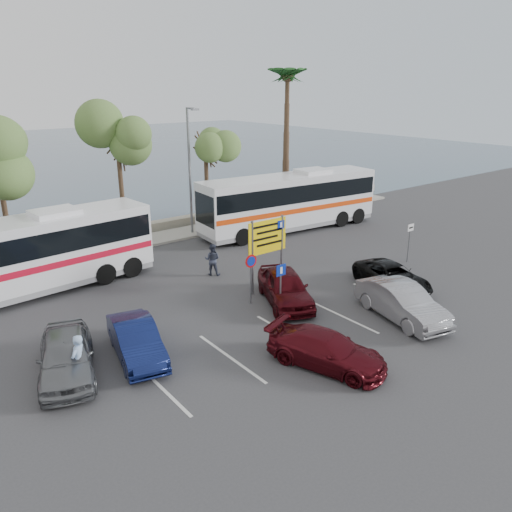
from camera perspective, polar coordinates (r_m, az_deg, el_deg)
ground at (r=21.59m, az=4.56°, el=-7.07°), size 120.00×120.00×0.00m
kerb_strip at (r=32.55m, az=-12.18°, el=1.80°), size 44.00×2.40×0.15m
seawall at (r=34.24m, az=-13.69°, el=2.93°), size 48.00×0.80×0.60m
tree_mid at (r=30.69m, az=-15.63°, el=13.07°), size 3.20×3.20×8.00m
tree_right at (r=33.48m, az=-5.82°, el=13.26°), size 3.20×3.20×7.40m
palm_tree at (r=37.50m, az=3.62°, el=19.58°), size 4.80×4.80×11.20m
street_lamp_right at (r=32.50m, az=-7.55°, el=10.23°), size 0.45×1.15×8.01m
direction_sign at (r=23.55m, az=1.31°, el=1.62°), size 2.20×0.12×3.60m
sign_no_stop at (r=22.29m, az=-0.60°, el=-1.73°), size 0.60×0.08×2.35m
sign_parking at (r=21.41m, az=2.84°, el=-2.95°), size 0.50×0.07×2.25m
sign_taxi at (r=28.98m, az=17.14°, el=2.03°), size 0.50×0.07×2.20m
lane_markings at (r=20.24m, az=4.05°, el=-8.92°), size 12.02×4.20×0.01m
coach_bus_left at (r=25.47m, az=-25.34°, el=-0.41°), size 12.62×3.79×3.87m
coach_bus_right at (r=33.99m, az=3.87°, el=6.03°), size 13.06×3.90×4.01m
car_silver_a at (r=18.43m, az=-20.89°, el=-10.56°), size 3.05×4.78×1.51m
car_blue at (r=18.85m, az=-13.53°, el=-9.36°), size 2.25×4.32×1.36m
car_maroon at (r=18.02m, az=8.05°, el=-10.57°), size 3.10×4.67×1.26m
car_red at (r=22.70m, az=3.34°, el=-3.55°), size 3.55×4.86×1.54m
suv_black at (r=25.16m, az=15.29°, el=-2.31°), size 3.07×4.77×1.22m
car_silver_b at (r=22.03m, az=16.33°, el=-5.09°), size 2.61×4.87×1.52m
pedestrian_near at (r=17.70m, az=-19.61°, el=-11.17°), size 0.78×0.75×1.79m
pedestrian_far at (r=26.04m, az=-5.02°, el=-0.40°), size 1.03×1.04×1.69m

